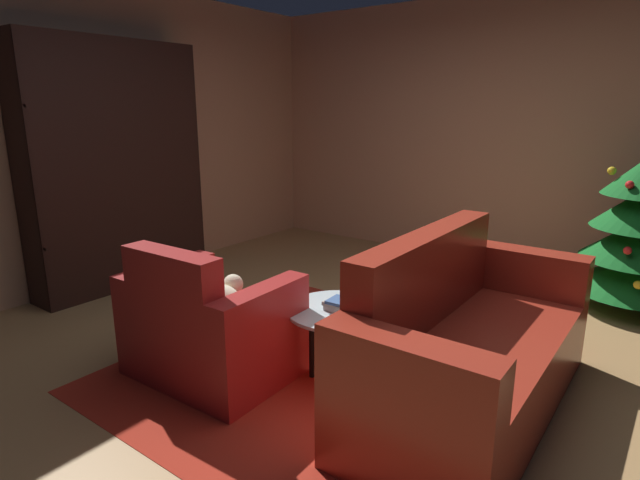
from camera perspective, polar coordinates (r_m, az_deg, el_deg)
The scene contains 10 objects.
ground_plane at distance 3.47m, azimuth 3.92°, elevation -13.27°, with size 6.68×6.68×0.00m, color #A67C4C.
wall_back at distance 5.62m, azimuth 20.03°, elevation 10.97°, with size 5.69×0.06×2.70m, color tan.
wall_left at distance 5.17m, azimuth -23.49°, elevation 10.41°, with size 0.06×5.60×2.70m, color tan.
area_rug at distance 3.34m, azimuth 1.08°, elevation -14.40°, with size 2.37×2.35×0.01m, color #A02517.
bookshelf_unit at distance 5.05m, azimuth -20.57°, elevation 7.63°, with size 0.36×1.61×2.18m.
armchair_red at distance 3.26m, azimuth -12.22°, elevation -9.65°, with size 0.98×0.74×0.85m.
couch_red at distance 2.99m, azimuth 15.91°, elevation -11.61°, with size 0.80×1.85×0.95m.
coffee_table at distance 3.19m, azimuth 2.15°, elevation -8.31°, with size 0.65×0.65×0.42m.
book_stack_on_table at distance 3.12m, azimuth 2.39°, elevation -7.30°, with size 0.22×0.17×0.07m.
bottle_on_table at distance 3.18m, azimuth 5.35°, elevation -5.85°, with size 0.06×0.06×0.23m.
Camera 1 is at (1.65, -2.59, 1.62)m, focal length 28.95 mm.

